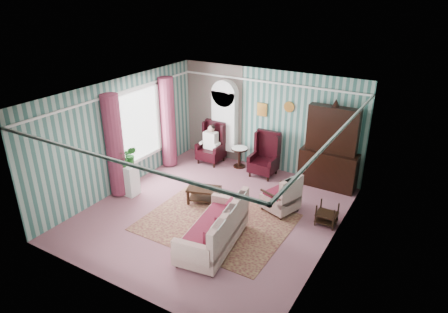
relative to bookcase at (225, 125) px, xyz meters
The scene contains 17 objects.
floor 3.34m from the bookcase, 64.58° to the right, with size 6.00×6.00×0.00m, color #7E4951.
room_shell 2.90m from the bookcase, 74.62° to the right, with size 5.53×6.02×2.91m.
bookcase is the anchor object (origin of this frame).
dresser_hutch 3.25m from the bookcase, ahead, with size 1.50×0.56×2.36m, color black.
wingback_left 0.68m from the bookcase, 122.66° to the right, with size 0.76×0.80×1.25m, color black.
wingback_right 1.63m from the bookcase, 14.57° to the right, with size 0.76×0.80×1.25m, color black.
seated_woman 0.70m from the bookcase, 122.66° to the right, with size 0.44×0.40×1.18m, color silver, non-canonical shape.
round_side_table 1.07m from the bookcase, 20.27° to the right, with size 0.50×0.50×0.60m, color black.
nest_table 4.37m from the bookcase, 26.92° to the right, with size 0.45×0.38×0.54m, color black.
plant_stand 3.39m from the bookcase, 108.49° to the right, with size 0.55×0.35×0.80m, color silver.
rug 3.72m from the bookcase, 62.28° to the right, with size 3.20×2.60×0.01m, color #46171A.
sofa 4.48m from the bookcase, 62.56° to the right, with size 2.00×0.99×0.94m, color beige.
floral_armchair 3.35m from the bookcase, 35.60° to the right, with size 0.80×0.76×0.97m, color beige.
coffee_table 2.85m from the bookcase, 70.31° to the right, with size 0.81×0.46×0.41m, color black.
potted_plant_a 3.40m from the bookcase, 107.95° to the right, with size 0.41×0.36×0.46m, color #1B4D18.
potted_plant_b 3.15m from the bookcase, 107.90° to the right, with size 0.27×0.22×0.49m, color #1F551A.
potted_plant_c 3.22m from the bookcase, 109.50° to the right, with size 0.20×0.20×0.36m, color #215019.
Camera 1 is at (4.40, -6.89, 5.05)m, focal length 32.00 mm.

